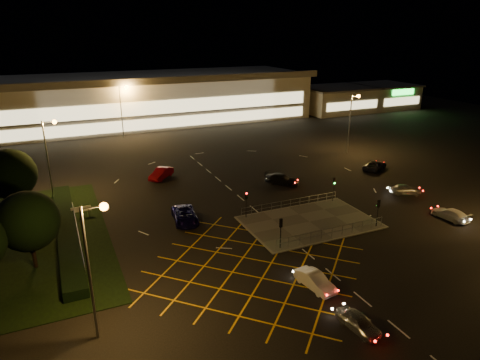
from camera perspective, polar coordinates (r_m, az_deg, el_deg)
name	(u,v)px	position (r m, az deg, el deg)	size (l,w,h in m)	color
ground	(285,219)	(49.39, 6.02, -5.17)	(180.00, 180.00, 0.00)	black
pedestrian_island	(309,222)	(48.80, 9.25, -5.56)	(14.00, 9.00, 0.12)	#4C4944
grass_verge	(15,243)	(49.37, -27.83, -7.44)	(18.00, 30.00, 0.08)	black
hedge	(67,230)	(48.92, -22.09, -6.20)	(2.00, 26.00, 1.00)	black
supermarket	(155,98)	(104.29, -11.32, 10.73)	(72.00, 26.50, 10.50)	beige
retail_unit_a	(336,99)	(116.73, 12.65, 10.49)	(18.80, 14.80, 6.35)	beige
retail_unit_b	(384,95)	(126.83, 18.60, 10.65)	(14.80, 14.80, 6.35)	beige
streetlight_sw	(94,254)	(30.10, -18.92, -9.27)	(1.78, 0.56, 10.03)	slate
streetlight_nw	(50,148)	(58.34, -24.03, 3.94)	(1.78, 0.56, 10.03)	slate
streetlight_ne	(352,115)	(76.66, 14.75, 8.36)	(1.78, 0.56, 10.03)	slate
streetlight_far_left	(123,104)	(88.77, -15.35, 9.76)	(1.78, 0.56, 10.03)	slate
streetlight_far_right	(293,91)	(104.40, 7.05, 11.65)	(1.78, 0.56, 10.03)	slate
signal_sw	(281,227)	(41.87, 5.45, -6.29)	(0.28, 0.30, 3.15)	black
signal_se	(378,207)	(48.49, 17.94, -3.49)	(0.28, 0.30, 3.15)	black
signal_nw	(246,199)	(48.35, 0.83, -2.56)	(0.28, 0.30, 3.15)	black
signal_ne	(334,184)	(54.19, 12.42, -0.56)	(0.28, 0.30, 3.15)	black
tree_c	(10,174)	(55.12, -28.28, 0.70)	(5.76, 5.76, 7.84)	black
tree_e	(28,221)	(41.88, -26.44, -4.94)	(5.40, 5.40, 7.35)	black
car_near_silver	(359,322)	(33.48, 15.52, -17.77)	(1.47, 3.66, 1.25)	silver
car_queue_white	(315,281)	(37.20, 9.96, -13.08)	(1.41, 4.04, 1.33)	silver
car_left_blue	(185,215)	(48.53, -7.36, -4.71)	(2.50, 5.43, 1.51)	#0E0B47
car_far_dkgrey	(282,179)	(59.99, 5.61, 0.10)	(1.96, 4.81, 1.40)	black
car_right_silver	(405,189)	(60.07, 21.16, -1.17)	(1.59, 3.96, 1.35)	silver
car_circ_red	(161,173)	(62.95, -10.46, 0.87)	(1.63, 4.67, 1.54)	maroon
car_east_grey	(375,165)	(69.13, 17.55, 1.89)	(2.31, 5.01, 1.39)	black
car_approach_white	(450,214)	(54.39, 26.24, -4.08)	(1.76, 4.33, 1.26)	#B9B9B9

